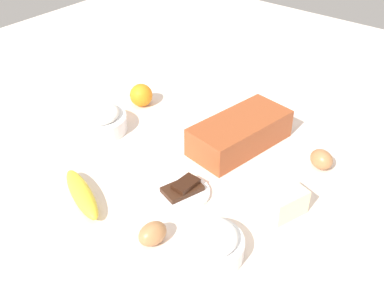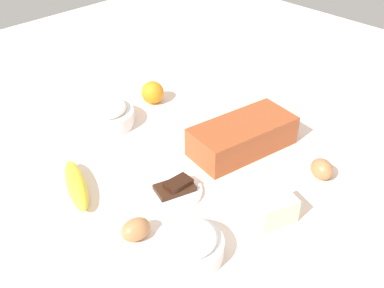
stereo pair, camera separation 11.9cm
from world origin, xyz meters
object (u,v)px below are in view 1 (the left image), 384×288
egg_beside_bowl (153,234)px  butter_block (284,202)px  flour_bowl (99,120)px  sugar_bowl (209,243)px  egg_near_butter (321,159)px  banana (82,194)px  orange_fruit (141,95)px  loaf_pan (240,132)px  chocolate_plate (183,191)px

egg_beside_bowl → butter_block: bearing=-33.8°
flour_bowl → egg_beside_bowl: bearing=-118.5°
flour_bowl → butter_block: flour_bowl is taller
sugar_bowl → egg_near_butter: 0.41m
butter_block → egg_near_butter: size_ratio=1.45×
banana → orange_fruit: orange_fruit is taller
banana → egg_beside_bowl: (0.01, -0.21, 0.00)m
sugar_bowl → egg_beside_bowl: sugar_bowl is taller
loaf_pan → egg_beside_bowl: loaf_pan is taller
loaf_pan → butter_block: bearing=-115.5°
egg_beside_bowl → chocolate_plate: egg_beside_bowl is taller
loaf_pan → sugar_bowl: (-0.36, -0.17, -0.01)m
egg_near_butter → egg_beside_bowl: bearing=160.8°
flour_bowl → sugar_bowl: flour_bowl is taller
orange_fruit → egg_near_butter: size_ratio=1.12×
orange_fruit → egg_near_butter: (0.06, -0.57, -0.01)m
sugar_bowl → chocolate_plate: (0.11, 0.16, -0.02)m
sugar_bowl → orange_fruit: bearing=56.3°
flour_bowl → egg_near_butter: bearing=-67.6°
banana → orange_fruit: (0.40, 0.20, 0.01)m
butter_block → egg_near_butter: 0.20m
egg_near_butter → sugar_bowl: bearing=173.3°
loaf_pan → flour_bowl: size_ratio=1.94×
chocolate_plate → sugar_bowl: bearing=-124.2°
sugar_bowl → loaf_pan: bearing=25.1°
loaf_pan → flour_bowl: bearing=127.3°
orange_fruit → egg_beside_bowl: bearing=-133.9°
orange_fruit → butter_block: bearing=-104.3°
sugar_bowl → egg_near_butter: sugar_bowl is taller
butter_block → egg_beside_bowl: butter_block is taller
loaf_pan → butter_block: loaf_pan is taller
egg_near_butter → egg_beside_bowl: size_ratio=0.95×
banana → chocolate_plate: 0.23m
orange_fruit → chocolate_plate: (-0.24, -0.36, -0.02)m
egg_beside_bowl → chocolate_plate: size_ratio=0.50×
flour_bowl → butter_block: size_ratio=1.71×
egg_beside_bowl → loaf_pan: bearing=8.0°
sugar_bowl → banana: bearing=99.5°
banana → orange_fruit: 0.45m
butter_block → egg_near_butter: bearing=2.4°
orange_fruit → butter_block: size_ratio=0.77×
banana → egg_beside_bowl: size_ratio=2.92×
orange_fruit → chocolate_plate: bearing=-123.5°
butter_block → chocolate_plate: bearing=113.6°
egg_near_butter → chocolate_plate: 0.36m
egg_beside_bowl → chocolate_plate: (0.16, 0.05, -0.01)m
sugar_bowl → egg_beside_bowl: size_ratio=2.17×
chocolate_plate → egg_beside_bowl: bearing=-162.8°
sugar_bowl → banana: sugar_bowl is taller
flour_bowl → loaf_pan: bearing=-62.2°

